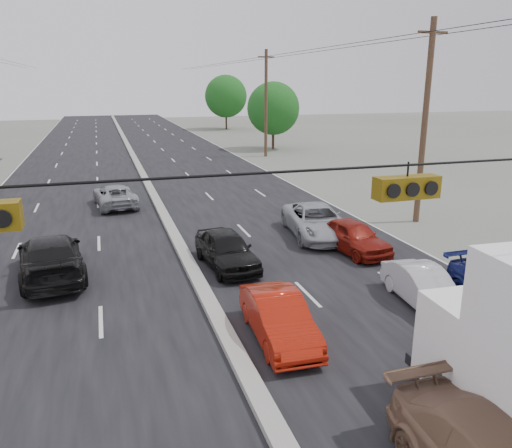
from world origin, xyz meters
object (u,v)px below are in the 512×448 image
at_px(utility_pole_right_c, 266,103).
at_px(queue_car_d, 509,291).
at_px(oncoming_near, 51,257).
at_px(queue_car_c, 317,221).
at_px(oncoming_far, 115,196).
at_px(utility_pole_right_b, 425,122).
at_px(queue_car_a, 226,250).
at_px(tree_right_mid, 273,108).
at_px(queue_car_e, 353,237).
at_px(queue_car_b, 424,287).
at_px(red_sedan, 279,318).
at_px(tree_right_far, 226,96).

bearing_deg(utility_pole_right_c, queue_car_d, -95.78).
bearing_deg(oncoming_near, queue_car_c, -177.85).
relative_size(oncoming_near, oncoming_far, 1.18).
xyz_separation_m(utility_pole_right_b, queue_car_a, (-11.10, -3.58, -4.39)).
bearing_deg(tree_right_mid, utility_pole_right_c, -116.57).
xyz_separation_m(queue_car_e, oncoming_near, (-12.07, 0.72, 0.11)).
distance_m(queue_car_a, queue_car_d, 9.94).
xyz_separation_m(queue_car_b, queue_car_d, (2.26, -1.23, 0.05)).
bearing_deg(queue_car_d, queue_car_b, 151.60).
bearing_deg(queue_car_b, tree_right_mid, 82.86).
xyz_separation_m(queue_car_c, oncoming_near, (-11.49, -1.80, 0.06)).
bearing_deg(queue_car_e, oncoming_near, 169.32).
distance_m(utility_pole_right_c, queue_car_c, 26.95).
distance_m(queue_car_c, oncoming_near, 11.63).
distance_m(utility_pole_right_b, tree_right_mid, 30.11).
bearing_deg(queue_car_c, utility_pole_right_c, 84.62).
relative_size(tree_right_mid, queue_car_b, 1.92).
bearing_deg(queue_car_d, utility_pole_right_c, 84.34).
relative_size(red_sedan, oncoming_near, 0.73).
relative_size(tree_right_mid, queue_car_d, 1.56).
height_order(tree_right_far, red_sedan, tree_right_far).
relative_size(tree_right_far, queue_car_c, 1.55).
height_order(queue_car_a, queue_car_b, queue_car_a).
relative_size(utility_pole_right_b, queue_car_a, 2.37).
bearing_deg(tree_right_mid, oncoming_near, -121.54).
distance_m(tree_right_mid, queue_car_d, 40.65).
bearing_deg(queue_car_e, queue_car_c, 95.51).
bearing_deg(queue_car_a, queue_car_b, -49.58).
xyz_separation_m(utility_pole_right_c, queue_car_a, (-11.10, -28.58, -4.39)).
xyz_separation_m(tree_right_mid, oncoming_far, (-17.39, -21.98, -3.69)).
bearing_deg(queue_car_a, utility_pole_right_b, 12.88).
bearing_deg(tree_right_far, queue_car_d, -96.18).
height_order(tree_right_far, queue_car_b, tree_right_far).
bearing_deg(utility_pole_right_c, queue_car_e, -100.96).
bearing_deg(queue_car_c, utility_pole_right_b, 16.15).
bearing_deg(utility_pole_right_b, queue_car_c, -171.67).
height_order(tree_right_mid, tree_right_far, tree_right_far).
height_order(utility_pole_right_b, queue_car_e, utility_pole_right_b).
bearing_deg(queue_car_d, queue_car_c, 105.57).
xyz_separation_m(tree_right_far, queue_car_b, (-9.30, -63.80, -4.35)).
relative_size(queue_car_a, queue_car_b, 1.14).
bearing_deg(oncoming_far, oncoming_near, 69.96).
xyz_separation_m(tree_right_mid, tree_right_far, (1.00, 25.00, 0.62)).
bearing_deg(queue_car_d, oncoming_near, 152.48).
height_order(utility_pole_right_c, queue_car_a, utility_pole_right_c).
bearing_deg(queue_car_c, red_sedan, -112.14).
relative_size(queue_car_b, queue_car_e, 0.92).
bearing_deg(utility_pole_right_c, queue_car_b, -99.74).
xyz_separation_m(red_sedan, oncoming_far, (-3.79, 17.63, -0.01)).
bearing_deg(utility_pole_right_c, queue_car_a, -111.23).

